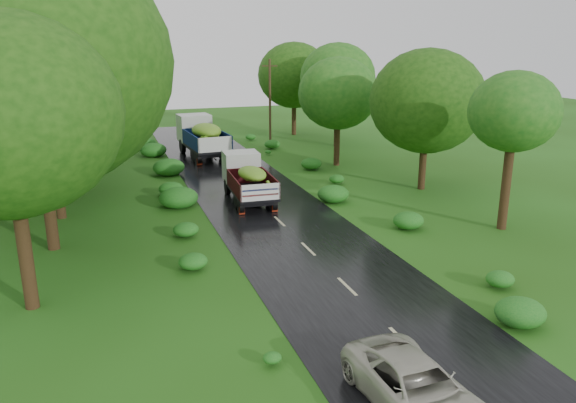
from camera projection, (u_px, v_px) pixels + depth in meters
name	position (u px, v px, depth m)	size (l,w,h in m)	color
ground	(403.00, 341.00, 16.77)	(120.00, 120.00, 0.00)	#21470F
road	(336.00, 276.00, 21.31)	(6.50, 80.00, 0.02)	black
road_lines	(326.00, 266.00, 22.22)	(0.12, 69.60, 0.00)	#BFB78C
truck_near	(247.00, 177.00, 30.96)	(2.30, 5.84, 2.42)	black
truck_far	(201.00, 135.00, 42.59)	(3.03, 7.20, 2.95)	black
car	(416.00, 388.00, 13.44)	(2.05, 4.45, 1.24)	#BAB7A5
utility_pole	(270.00, 103.00, 45.75)	(1.20, 0.50, 7.12)	#382616
trees_left	(51.00, 71.00, 30.67)	(6.55, 34.37, 9.89)	black
trees_right	(355.00, 88.00, 40.11)	(6.41, 32.13, 7.25)	black
shrubs	(268.00, 204.00, 29.40)	(11.90, 44.00, 0.70)	#16611B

